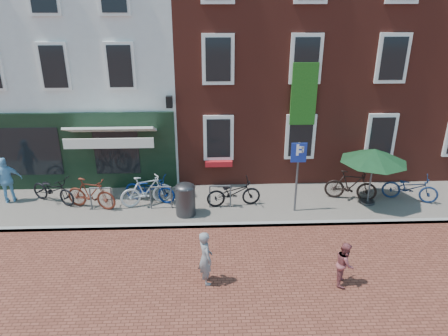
{
  "coord_description": "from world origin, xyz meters",
  "views": [
    {
      "loc": [
        0.12,
        -11.67,
        7.02
      ],
      "look_at": [
        0.63,
        1.2,
        1.55
      ],
      "focal_mm": 34.06,
      "sensor_mm": 36.0,
      "label": 1
    }
  ],
  "objects_px": {
    "woman": "(205,258)",
    "cafe_person": "(7,180)",
    "bicycle_6": "(410,188)",
    "bicycle_4": "(234,193)",
    "bicycle_1": "(91,194)",
    "bicycle_5": "(351,185)",
    "litter_bin": "(185,197)",
    "parasol": "(375,153)",
    "bicycle_0": "(53,190)",
    "parking_sign": "(298,165)",
    "bicycle_3": "(146,191)",
    "bicycle_2": "(150,189)",
    "boy": "(345,264)"
  },
  "relations": [
    {
      "from": "bicycle_5",
      "to": "bicycle_6",
      "type": "xyz_separation_m",
      "value": [
        2.06,
        -0.15,
        -0.05
      ]
    },
    {
      "from": "bicycle_2",
      "to": "parking_sign",
      "type": "bearing_deg",
      "value": -84.1
    },
    {
      "from": "bicycle_1",
      "to": "bicycle_3",
      "type": "relative_size",
      "value": 1.0
    },
    {
      "from": "cafe_person",
      "to": "bicycle_0",
      "type": "relative_size",
      "value": 0.89
    },
    {
      "from": "bicycle_1",
      "to": "bicycle_6",
      "type": "height_order",
      "value": "bicycle_1"
    },
    {
      "from": "boy",
      "to": "bicycle_5",
      "type": "relative_size",
      "value": 0.66
    },
    {
      "from": "woman",
      "to": "bicycle_5",
      "type": "distance_m",
      "value": 6.66
    },
    {
      "from": "bicycle_5",
      "to": "litter_bin",
      "type": "bearing_deg",
      "value": 114.09
    },
    {
      "from": "bicycle_1",
      "to": "woman",
      "type": "bearing_deg",
      "value": -119.2
    },
    {
      "from": "woman",
      "to": "bicycle_4",
      "type": "distance_m",
      "value": 4.1
    },
    {
      "from": "woman",
      "to": "bicycle_6",
      "type": "height_order",
      "value": "woman"
    },
    {
      "from": "bicycle_6",
      "to": "woman",
      "type": "bearing_deg",
      "value": 141.56
    },
    {
      "from": "woman",
      "to": "bicycle_4",
      "type": "relative_size",
      "value": 0.8
    },
    {
      "from": "litter_bin",
      "to": "bicycle_4",
      "type": "height_order",
      "value": "litter_bin"
    },
    {
      "from": "cafe_person",
      "to": "bicycle_1",
      "type": "bearing_deg",
      "value": 145.39
    },
    {
      "from": "parking_sign",
      "to": "bicycle_3",
      "type": "relative_size",
      "value": 1.35
    },
    {
      "from": "bicycle_6",
      "to": "bicycle_3",
      "type": "bearing_deg",
      "value": 111.41
    },
    {
      "from": "parking_sign",
      "to": "bicycle_4",
      "type": "xyz_separation_m",
      "value": [
        -2.04,
        0.46,
        -1.19
      ]
    },
    {
      "from": "parking_sign",
      "to": "bicycle_0",
      "type": "height_order",
      "value": "parking_sign"
    },
    {
      "from": "bicycle_4",
      "to": "bicycle_2",
      "type": "bearing_deg",
      "value": 74.75
    },
    {
      "from": "parasol",
      "to": "cafe_person",
      "type": "xyz_separation_m",
      "value": [
        -12.5,
        0.63,
        -1.05
      ]
    },
    {
      "from": "parasol",
      "to": "bicycle_0",
      "type": "xyz_separation_m",
      "value": [
        -10.93,
        0.49,
        -1.38
      ]
    },
    {
      "from": "bicycle_6",
      "to": "bicycle_2",
      "type": "bearing_deg",
      "value": 109.76
    },
    {
      "from": "woman",
      "to": "bicycle_0",
      "type": "bearing_deg",
      "value": 29.01
    },
    {
      "from": "woman",
      "to": "bicycle_3",
      "type": "bearing_deg",
      "value": 5.17
    },
    {
      "from": "woman",
      "to": "boy",
      "type": "distance_m",
      "value": 3.53
    },
    {
      "from": "litter_bin",
      "to": "bicycle_5",
      "type": "height_order",
      "value": "litter_bin"
    },
    {
      "from": "bicycle_5",
      "to": "parking_sign",
      "type": "bearing_deg",
      "value": 125.48
    },
    {
      "from": "cafe_person",
      "to": "bicycle_3",
      "type": "bearing_deg",
      "value": 151.59
    },
    {
      "from": "woman",
      "to": "cafe_person",
      "type": "distance_m",
      "value": 8.26
    },
    {
      "from": "bicycle_3",
      "to": "bicycle_6",
      "type": "distance_m",
      "value": 9.19
    },
    {
      "from": "bicycle_3",
      "to": "bicycle_4",
      "type": "distance_m",
      "value": 2.99
    },
    {
      "from": "cafe_person",
      "to": "bicycle_2",
      "type": "xyz_separation_m",
      "value": [
        4.91,
        -0.19,
        -0.34
      ]
    },
    {
      "from": "bicycle_5",
      "to": "bicycle_2",
      "type": "bearing_deg",
      "value": 104.54
    },
    {
      "from": "boy",
      "to": "bicycle_0",
      "type": "relative_size",
      "value": 0.64
    },
    {
      "from": "bicycle_1",
      "to": "bicycle_6",
      "type": "distance_m",
      "value": 11.03
    },
    {
      "from": "cafe_person",
      "to": "bicycle_3",
      "type": "xyz_separation_m",
      "value": [
        4.83,
        -0.45,
        -0.28
      ]
    },
    {
      "from": "cafe_person",
      "to": "bicycle_4",
      "type": "relative_size",
      "value": 0.89
    },
    {
      "from": "cafe_person",
      "to": "litter_bin",
      "type": "bearing_deg",
      "value": 146.11
    },
    {
      "from": "litter_bin",
      "to": "bicycle_3",
      "type": "relative_size",
      "value": 0.67
    },
    {
      "from": "parking_sign",
      "to": "bicycle_3",
      "type": "height_order",
      "value": "parking_sign"
    },
    {
      "from": "parking_sign",
      "to": "woman",
      "type": "xyz_separation_m",
      "value": [
        -2.99,
        -3.53,
        -1.04
      ]
    },
    {
      "from": "litter_bin",
      "to": "parasol",
      "type": "bearing_deg",
      "value": 4.96
    },
    {
      "from": "bicycle_3",
      "to": "bicycle_6",
      "type": "relative_size",
      "value": 0.97
    },
    {
      "from": "bicycle_3",
      "to": "parasol",
      "type": "bearing_deg",
      "value": -109.38
    },
    {
      "from": "cafe_person",
      "to": "bicycle_5",
      "type": "xyz_separation_m",
      "value": [
        11.95,
        -0.32,
        -0.28
      ]
    },
    {
      "from": "litter_bin",
      "to": "bicycle_2",
      "type": "height_order",
      "value": "litter_bin"
    },
    {
      "from": "bicycle_4",
      "to": "bicycle_5",
      "type": "relative_size",
      "value": 1.03
    },
    {
      "from": "bicycle_1",
      "to": "bicycle_2",
      "type": "distance_m",
      "value": 1.97
    },
    {
      "from": "parasol",
      "to": "parking_sign",
      "type": "bearing_deg",
      "value": -170.34
    }
  ]
}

